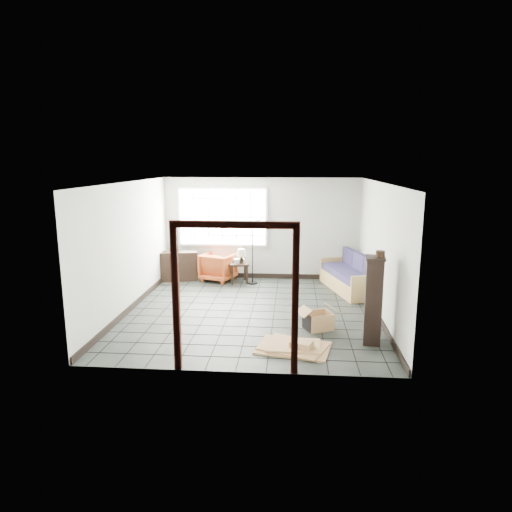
# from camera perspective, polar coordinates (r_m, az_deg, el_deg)

# --- Properties ---
(ground) EXTENTS (5.50, 5.50, 0.00)m
(ground) POSITION_cam_1_polar(r_m,az_deg,el_deg) (9.37, -0.50, -6.92)
(ground) COLOR black
(ground) RESTS_ON ground
(room_shell) EXTENTS (5.02, 5.52, 2.61)m
(room_shell) POSITION_cam_1_polar(r_m,az_deg,el_deg) (9.00, -0.50, 3.33)
(room_shell) COLOR #B3B6AF
(room_shell) RESTS_ON ground
(window_panel) EXTENTS (2.32, 0.08, 1.52)m
(window_panel) POSITION_cam_1_polar(r_m,az_deg,el_deg) (11.76, -4.21, 4.89)
(window_panel) COLOR silver
(window_panel) RESTS_ON ground
(doorway_trim) EXTENTS (1.80, 0.08, 2.20)m
(doorway_trim) POSITION_cam_1_polar(r_m,az_deg,el_deg) (6.40, -2.68, -2.90)
(doorway_trim) COLOR #3A130D
(doorway_trim) RESTS_ON ground
(futon_sofa) EXTENTS (1.28, 2.12, 0.88)m
(futon_sofa) POSITION_cam_1_polar(r_m,az_deg,el_deg) (10.99, 11.88, -2.61)
(futon_sofa) COLOR olive
(futon_sofa) RESTS_ON ground
(armchair) EXTENTS (0.95, 0.92, 0.78)m
(armchair) POSITION_cam_1_polar(r_m,az_deg,el_deg) (11.69, -4.73, -1.20)
(armchair) COLOR #964C15
(armchair) RESTS_ON ground
(side_table) EXTENTS (0.56, 0.56, 0.51)m
(side_table) POSITION_cam_1_polar(r_m,az_deg,el_deg) (11.45, -2.19, -1.29)
(side_table) COLOR black
(side_table) RESTS_ON ground
(table_lamp) EXTENTS (0.28, 0.28, 0.37)m
(table_lamp) POSITION_cam_1_polar(r_m,az_deg,el_deg) (11.30, -1.85, 0.34)
(table_lamp) COLOR black
(table_lamp) RESTS_ON side_table
(projector) EXTENTS (0.29, 0.25, 0.09)m
(projector) POSITION_cam_1_polar(r_m,az_deg,el_deg) (11.45, -2.13, -0.58)
(projector) COLOR silver
(projector) RESTS_ON side_table
(floor_lamp) EXTENTS (0.44, 0.33, 1.65)m
(floor_lamp) POSITION_cam_1_polar(r_m,az_deg,el_deg) (11.17, 0.09, 0.84)
(floor_lamp) COLOR black
(floor_lamp) RESTS_ON ground
(console_shelf) EXTENTS (1.02, 0.59, 0.75)m
(console_shelf) POSITION_cam_1_polar(r_m,az_deg,el_deg) (11.83, -9.68, -1.23)
(console_shelf) COLOR black
(console_shelf) RESTS_ON ground
(tall_shelf) EXTENTS (0.36, 0.44, 1.48)m
(tall_shelf) POSITION_cam_1_polar(r_m,az_deg,el_deg) (7.82, 14.45, -5.31)
(tall_shelf) COLOR black
(tall_shelf) RESTS_ON ground
(pot) EXTENTS (0.17, 0.17, 0.11)m
(pot) POSITION_cam_1_polar(r_m,az_deg,el_deg) (7.58, 15.27, 0.22)
(pot) COLOR black
(pot) RESTS_ON tall_shelf
(open_box) EXTENTS (0.84, 0.64, 0.43)m
(open_box) POSITION_cam_1_polar(r_m,az_deg,el_deg) (8.45, 7.78, -8.02)
(open_box) COLOR #A4834F
(open_box) RESTS_ON ground
(cardboard_pile) EXTENTS (1.30, 1.09, 0.17)m
(cardboard_pile) POSITION_cam_1_polar(r_m,az_deg,el_deg) (7.59, 4.84, -11.18)
(cardboard_pile) COLOR #A4834F
(cardboard_pile) RESTS_ON ground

